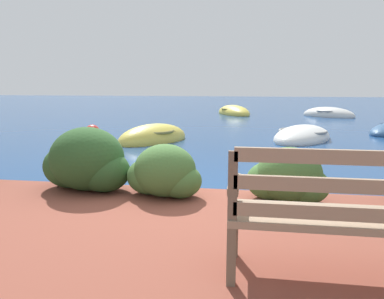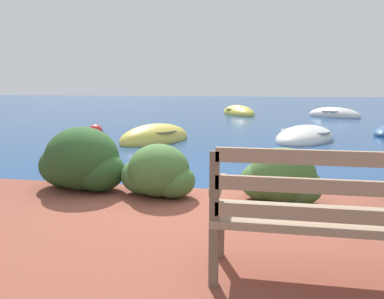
{
  "view_description": "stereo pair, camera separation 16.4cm",
  "coord_description": "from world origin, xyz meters",
  "px_view_note": "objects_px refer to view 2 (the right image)",
  "views": [
    {
      "loc": [
        0.78,
        -4.55,
        1.53
      ],
      "look_at": [
        -0.41,
        3.12,
        0.16
      ],
      "focal_mm": 35.0,
      "sensor_mm": 36.0,
      "label": 1
    },
    {
      "loc": [
        0.95,
        -4.52,
        1.53
      ],
      "look_at": [
        -0.41,
        3.12,
        0.16
      ],
      "focal_mm": 35.0,
      "sensor_mm": 36.0,
      "label": 2
    }
  ],
  "objects_px": {
    "park_bench": "(322,213)",
    "rowboat_nearest": "(155,139)",
    "rowboat_outer": "(334,115)",
    "rowboat_mid": "(305,138)",
    "rowboat_distant": "(238,113)",
    "mooring_buoy": "(95,132)"
  },
  "relations": [
    {
      "from": "park_bench",
      "to": "rowboat_nearest",
      "type": "height_order",
      "value": "park_bench"
    },
    {
      "from": "park_bench",
      "to": "rowboat_outer",
      "type": "relative_size",
      "value": 0.54
    },
    {
      "from": "park_bench",
      "to": "rowboat_mid",
      "type": "distance_m",
      "value": 8.13
    },
    {
      "from": "park_bench",
      "to": "rowboat_mid",
      "type": "xyz_separation_m",
      "value": [
        0.85,
        8.06,
        -0.64
      ]
    },
    {
      "from": "park_bench",
      "to": "rowboat_nearest",
      "type": "xyz_separation_m",
      "value": [
        -3.13,
        7.14,
        -0.63
      ]
    },
    {
      "from": "rowboat_mid",
      "to": "rowboat_outer",
      "type": "height_order",
      "value": "rowboat_outer"
    },
    {
      "from": "rowboat_distant",
      "to": "mooring_buoy",
      "type": "height_order",
      "value": "rowboat_distant"
    },
    {
      "from": "rowboat_mid",
      "to": "rowboat_outer",
      "type": "relative_size",
      "value": 1.07
    },
    {
      "from": "rowboat_outer",
      "to": "mooring_buoy",
      "type": "relative_size",
      "value": 5.52
    },
    {
      "from": "rowboat_nearest",
      "to": "rowboat_outer",
      "type": "bearing_deg",
      "value": -5.06
    },
    {
      "from": "rowboat_distant",
      "to": "rowboat_mid",
      "type": "bearing_deg",
      "value": 171.69
    },
    {
      "from": "park_bench",
      "to": "rowboat_outer",
      "type": "distance_m",
      "value": 16.01
    },
    {
      "from": "park_bench",
      "to": "rowboat_distant",
      "type": "height_order",
      "value": "park_bench"
    },
    {
      "from": "rowboat_mid",
      "to": "rowboat_distant",
      "type": "relative_size",
      "value": 0.91
    },
    {
      "from": "rowboat_nearest",
      "to": "rowboat_distant",
      "type": "relative_size",
      "value": 0.8
    },
    {
      "from": "park_bench",
      "to": "rowboat_mid",
      "type": "relative_size",
      "value": 0.5
    },
    {
      "from": "rowboat_mid",
      "to": "rowboat_nearest",
      "type": "bearing_deg",
      "value": 128.89
    },
    {
      "from": "rowboat_mid",
      "to": "rowboat_distant",
      "type": "height_order",
      "value": "rowboat_distant"
    },
    {
      "from": "rowboat_nearest",
      "to": "rowboat_distant",
      "type": "bearing_deg",
      "value": 20.02
    },
    {
      "from": "park_bench",
      "to": "rowboat_distant",
      "type": "xyz_separation_m",
      "value": [
        -1.41,
        16.38,
        -0.64
      ]
    },
    {
      "from": "rowboat_mid",
      "to": "mooring_buoy",
      "type": "distance_m",
      "value": 6.15
    },
    {
      "from": "rowboat_nearest",
      "to": "mooring_buoy",
      "type": "distance_m",
      "value": 2.42
    }
  ]
}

